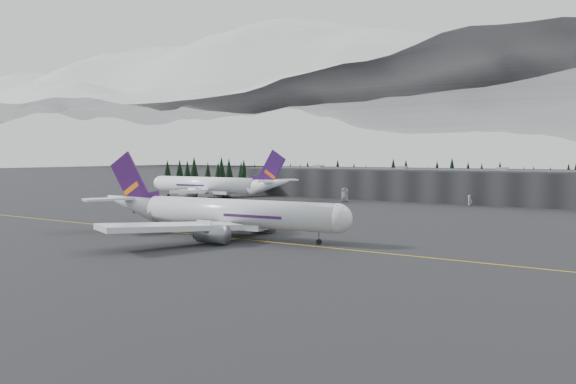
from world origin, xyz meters
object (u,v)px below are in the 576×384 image
Objects in this scene: jet_main at (217,213)px; terminal at (425,184)px; jet_parked at (216,185)px; gse_vehicle_a at (345,200)px; gse_vehicle_b at (470,204)px.

terminal is at bearing 82.34° from jet_main.
terminal is at bearing -150.67° from jet_parked.
jet_main is 100.77m from gse_vehicle_a.
gse_vehicle_a is 1.40× the size of gse_vehicle_b.
jet_parked is 17.51× the size of gse_vehicle_b.
jet_parked reaches higher than terminal.
jet_parked is at bearing -149.28° from terminal.
terminal is 40.30× the size of gse_vehicle_b.
gse_vehicle_b is (45.67, 9.23, -0.10)m from gse_vehicle_a.
gse_vehicle_a is at bearing 94.70° from jet_main.
jet_main reaches higher than gse_vehicle_b.
gse_vehicle_a is at bearing -163.72° from jet_parked.
terminal is 2.45× the size of jet_main.
terminal is 29.95m from gse_vehicle_b.
jet_main is (-5.09, -126.71, -0.89)m from terminal.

